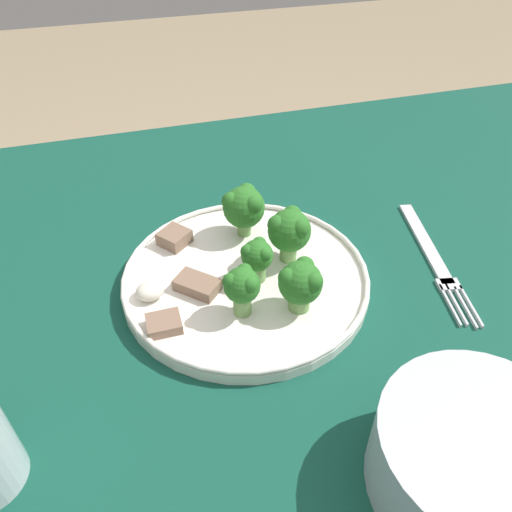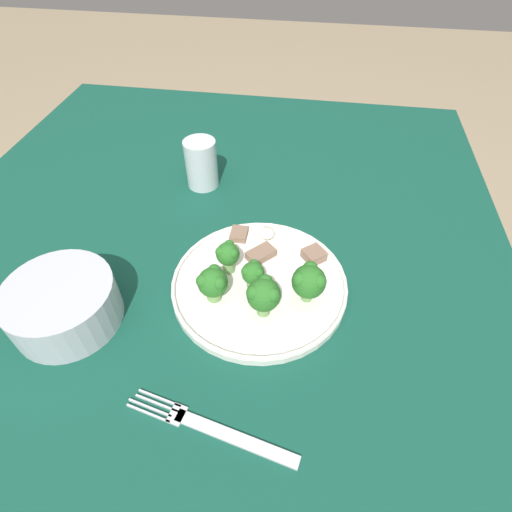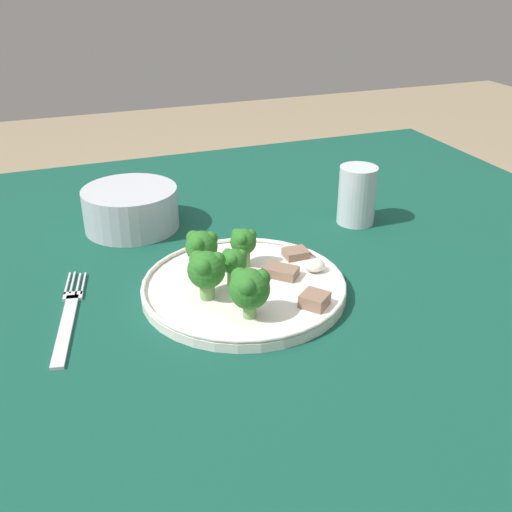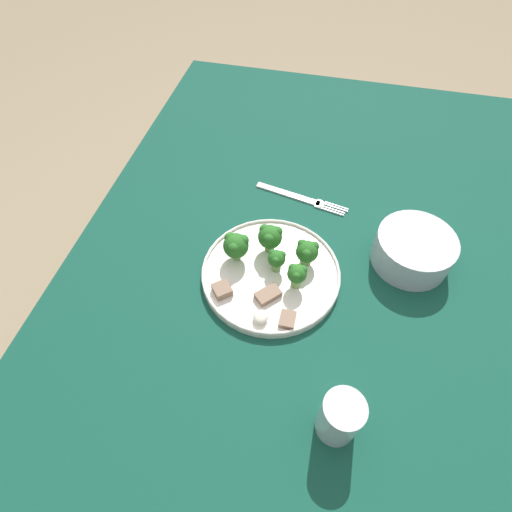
% 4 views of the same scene
% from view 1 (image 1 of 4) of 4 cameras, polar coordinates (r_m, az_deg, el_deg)
% --- Properties ---
extents(table, '(1.40, 1.01, 0.73)m').
position_cam_1_polar(table, '(0.56, 6.57, -15.58)').
color(table, '#114738').
rests_on(table, ground_plane).
extents(dinner_plate, '(0.26, 0.26, 0.02)m').
position_cam_1_polar(dinner_plate, '(0.54, -1.18, -2.49)').
color(dinner_plate, white).
rests_on(dinner_plate, table).
extents(fork, '(0.06, 0.21, 0.00)m').
position_cam_1_polar(fork, '(0.61, 19.56, -0.08)').
color(fork, silver).
rests_on(fork, table).
extents(cream_bowl, '(0.15, 0.15, 0.07)m').
position_cam_1_polar(cream_bowl, '(0.41, 23.75, -20.79)').
color(cream_bowl, '#B7BCC6').
rests_on(cream_bowl, table).
extents(broccoli_floret_near_rim_left, '(0.05, 0.05, 0.06)m').
position_cam_1_polar(broccoli_floret_near_rim_left, '(0.57, -1.40, 5.70)').
color(broccoli_floret_near_rim_left, '#709E56').
rests_on(broccoli_floret_near_rim_left, dinner_plate).
extents(broccoli_floret_center_left, '(0.03, 0.03, 0.05)m').
position_cam_1_polar(broccoli_floret_center_left, '(0.51, 0.13, -0.06)').
color(broccoli_floret_center_left, '#709E56').
rests_on(broccoli_floret_center_left, dinner_plate).
extents(broccoli_floret_back_left, '(0.04, 0.04, 0.06)m').
position_cam_1_polar(broccoli_floret_back_left, '(0.48, 5.10, -3.05)').
color(broccoli_floret_back_left, '#709E56').
rests_on(broccoli_floret_back_left, dinner_plate).
extents(broccoli_floret_front_left, '(0.04, 0.04, 0.05)m').
position_cam_1_polar(broccoli_floret_front_left, '(0.47, -1.62, -3.48)').
color(broccoli_floret_front_left, '#709E56').
rests_on(broccoli_floret_front_left, dinner_plate).
extents(broccoli_floret_center_back, '(0.05, 0.05, 0.06)m').
position_cam_1_polar(broccoli_floret_center_back, '(0.53, 3.84, 2.96)').
color(broccoli_floret_center_back, '#709E56').
rests_on(broccoli_floret_center_back, dinner_plate).
extents(meat_slice_front_slice, '(0.04, 0.04, 0.02)m').
position_cam_1_polar(meat_slice_front_slice, '(0.58, -9.31, 2.09)').
color(meat_slice_front_slice, '#846651').
rests_on(meat_slice_front_slice, dinner_plate).
extents(meat_slice_middle_slice, '(0.05, 0.05, 0.01)m').
position_cam_1_polar(meat_slice_middle_slice, '(0.52, -6.73, -3.29)').
color(meat_slice_middle_slice, '#846651').
rests_on(meat_slice_middle_slice, dinner_plate).
extents(meat_slice_rear_slice, '(0.03, 0.03, 0.01)m').
position_cam_1_polar(meat_slice_rear_slice, '(0.49, -10.48, -7.63)').
color(meat_slice_rear_slice, '#846651').
rests_on(meat_slice_rear_slice, dinner_plate).
extents(sauce_dollop, '(0.03, 0.03, 0.02)m').
position_cam_1_polar(sauce_dollop, '(0.52, -12.04, -3.94)').
color(sauce_dollop, silver).
rests_on(sauce_dollop, dinner_plate).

